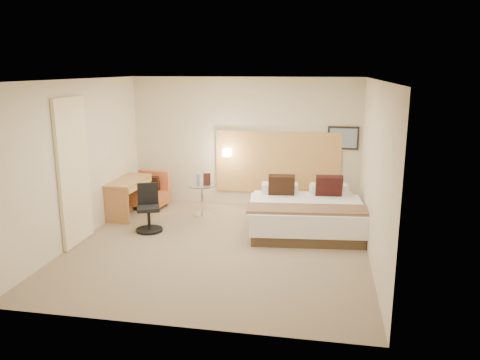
% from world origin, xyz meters
% --- Properties ---
extents(floor, '(4.80, 5.00, 0.02)m').
position_xyz_m(floor, '(0.00, 0.00, -0.01)').
color(floor, '#7A6952').
rests_on(floor, ground).
extents(ceiling, '(4.80, 5.00, 0.02)m').
position_xyz_m(ceiling, '(0.00, 0.00, 2.71)').
color(ceiling, white).
rests_on(ceiling, floor).
extents(wall_back, '(4.80, 0.02, 2.70)m').
position_xyz_m(wall_back, '(0.00, 2.51, 1.35)').
color(wall_back, beige).
rests_on(wall_back, floor).
extents(wall_front, '(4.80, 0.02, 2.70)m').
position_xyz_m(wall_front, '(0.00, -2.51, 1.35)').
color(wall_front, beige).
rests_on(wall_front, floor).
extents(wall_left, '(0.02, 5.00, 2.70)m').
position_xyz_m(wall_left, '(-2.41, 0.00, 1.35)').
color(wall_left, beige).
rests_on(wall_left, floor).
extents(wall_right, '(0.02, 5.00, 2.70)m').
position_xyz_m(wall_right, '(2.41, 0.00, 1.35)').
color(wall_right, beige).
rests_on(wall_right, floor).
extents(headboard_panel, '(2.60, 0.04, 1.30)m').
position_xyz_m(headboard_panel, '(0.70, 2.47, 0.95)').
color(headboard_panel, tan).
rests_on(headboard_panel, wall_back).
extents(art_frame, '(0.62, 0.03, 0.47)m').
position_xyz_m(art_frame, '(2.02, 2.48, 1.50)').
color(art_frame, black).
rests_on(art_frame, wall_back).
extents(art_canvas, '(0.54, 0.01, 0.39)m').
position_xyz_m(art_canvas, '(2.02, 2.46, 1.50)').
color(art_canvas, gray).
rests_on(art_canvas, wall_back).
extents(lamp_arm, '(0.02, 0.12, 0.02)m').
position_xyz_m(lamp_arm, '(-0.35, 2.42, 1.15)').
color(lamp_arm, white).
rests_on(lamp_arm, wall_back).
extents(lamp_shade, '(0.15, 0.15, 0.15)m').
position_xyz_m(lamp_shade, '(-0.35, 2.36, 1.15)').
color(lamp_shade, '#FCEAC5').
rests_on(lamp_shade, wall_back).
extents(curtain, '(0.06, 0.90, 2.42)m').
position_xyz_m(curtain, '(-2.36, -0.25, 1.22)').
color(curtain, beige).
rests_on(curtain, wall_left).
extents(bottle_a, '(0.08, 0.08, 0.22)m').
position_xyz_m(bottle_a, '(-0.78, 1.61, 0.73)').
color(bottle_a, '#7E9BC2').
rests_on(bottle_a, side_table).
extents(menu_folder, '(0.15, 0.09, 0.24)m').
position_xyz_m(menu_folder, '(-0.60, 1.60, 0.74)').
color(menu_folder, '#3B1C18').
rests_on(menu_folder, side_table).
extents(bed, '(2.17, 2.13, 0.97)m').
position_xyz_m(bed, '(1.36, 1.09, 0.32)').
color(bed, '#463423').
rests_on(bed, floor).
extents(lounge_chair, '(0.78, 0.70, 0.75)m').
position_xyz_m(lounge_chair, '(-1.92, 1.93, 0.30)').
color(lounge_chair, tan).
rests_on(lounge_chair, floor).
extents(side_table, '(0.68, 0.68, 0.62)m').
position_xyz_m(side_table, '(-0.70, 1.61, 0.34)').
color(side_table, white).
rests_on(side_table, floor).
extents(desk, '(0.57, 1.18, 0.73)m').
position_xyz_m(desk, '(-2.11, 1.34, 0.57)').
color(desk, '#A97842').
rests_on(desk, floor).
extents(desk_chair, '(0.62, 0.62, 0.85)m').
position_xyz_m(desk_chair, '(-1.42, 0.54, 0.35)').
color(desk_chair, black).
rests_on(desk_chair, floor).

